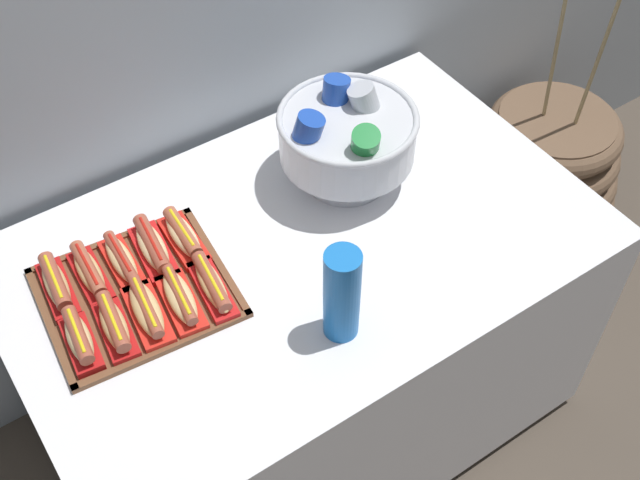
% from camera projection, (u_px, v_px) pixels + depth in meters
% --- Properties ---
extents(ground_plane, '(10.00, 10.00, 0.00)m').
position_uv_depth(ground_plane, '(306.00, 409.00, 2.50)').
color(ground_plane, '#4C4238').
extents(buffet_table, '(1.40, 0.87, 0.78)m').
position_uv_depth(buffet_table, '(305.00, 333.00, 2.19)').
color(buffet_table, silver).
rests_on(buffet_table, ground_plane).
extents(floor_vase, '(0.54, 0.54, 1.05)m').
position_uv_depth(floor_vase, '(542.00, 174.00, 2.84)').
color(floor_vase, brown).
rests_on(floor_vase, ground_plane).
extents(serving_tray, '(0.44, 0.39, 0.01)m').
position_uv_depth(serving_tray, '(137.00, 293.00, 1.81)').
color(serving_tray, brown).
rests_on(serving_tray, buffet_table).
extents(hot_dog_0, '(0.08, 0.16, 0.06)m').
position_uv_depth(hot_dog_0, '(79.00, 339.00, 1.69)').
color(hot_dog_0, '#B21414').
rests_on(hot_dog_0, serving_tray).
extents(hot_dog_1, '(0.08, 0.17, 0.06)m').
position_uv_depth(hot_dog_1, '(114.00, 325.00, 1.71)').
color(hot_dog_1, '#B21414').
rests_on(hot_dog_1, serving_tray).
extents(hot_dog_2, '(0.09, 0.19, 0.06)m').
position_uv_depth(hot_dog_2, '(148.00, 312.00, 1.74)').
color(hot_dog_2, red).
rests_on(hot_dog_2, serving_tray).
extents(hot_dog_3, '(0.09, 0.18, 0.06)m').
position_uv_depth(hot_dog_3, '(180.00, 298.00, 1.76)').
color(hot_dog_3, red).
rests_on(hot_dog_3, serving_tray).
extents(hot_dog_4, '(0.08, 0.19, 0.06)m').
position_uv_depth(hot_dog_4, '(212.00, 285.00, 1.79)').
color(hot_dog_4, red).
rests_on(hot_dog_4, serving_tray).
extents(hot_dog_5, '(0.08, 0.18, 0.06)m').
position_uv_depth(hot_dog_5, '(56.00, 285.00, 1.78)').
color(hot_dog_5, '#B21414').
rests_on(hot_dog_5, serving_tray).
extents(hot_dog_6, '(0.07, 0.17, 0.06)m').
position_uv_depth(hot_dog_6, '(89.00, 272.00, 1.81)').
color(hot_dog_6, '#B21414').
rests_on(hot_dog_6, serving_tray).
extents(hot_dog_7, '(0.07, 0.18, 0.05)m').
position_uv_depth(hot_dog_7, '(122.00, 260.00, 1.83)').
color(hot_dog_7, red).
rests_on(hot_dog_7, serving_tray).
extents(hot_dog_8, '(0.09, 0.19, 0.06)m').
position_uv_depth(hot_dog_8, '(153.00, 247.00, 1.86)').
color(hot_dog_8, red).
rests_on(hot_dog_8, serving_tray).
extents(hot_dog_9, '(0.07, 0.18, 0.06)m').
position_uv_depth(hot_dog_9, '(183.00, 236.00, 1.88)').
color(hot_dog_9, red).
rests_on(hot_dog_9, serving_tray).
extents(punch_bowl, '(0.34, 0.34, 0.26)m').
position_uv_depth(punch_bowl, '(347.00, 135.00, 1.95)').
color(punch_bowl, silver).
rests_on(punch_bowl, buffet_table).
extents(cup_stack, '(0.08, 0.08, 0.24)m').
position_uv_depth(cup_stack, '(342.00, 294.00, 1.66)').
color(cup_stack, blue).
rests_on(cup_stack, buffet_table).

